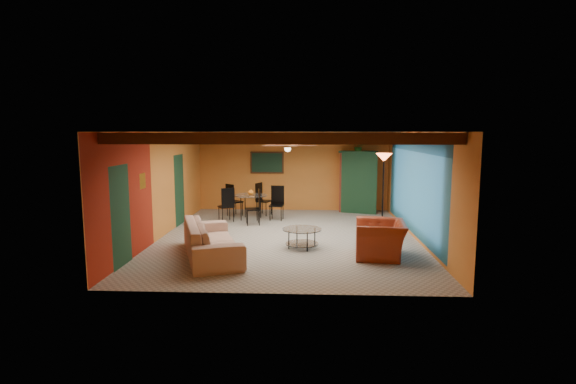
{
  "coord_description": "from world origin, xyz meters",
  "views": [
    {
      "loc": [
        0.52,
        -11.03,
        2.7
      ],
      "look_at": [
        0.0,
        0.2,
        1.15
      ],
      "focal_mm": 27.27,
      "sensor_mm": 36.0,
      "label": 1
    }
  ],
  "objects_px": {
    "armchair": "(380,239)",
    "potted_plant": "(359,146)",
    "sofa": "(212,239)",
    "dining_table": "(251,202)",
    "floor_lamp": "(383,193)",
    "armoire": "(358,183)",
    "vase": "(251,182)",
    "coffee_table": "(302,238)"
  },
  "relations": [
    {
      "from": "armoire",
      "to": "dining_table",
      "type": "bearing_deg",
      "value": -140.26
    },
    {
      "from": "vase",
      "to": "sofa",
      "type": "bearing_deg",
      "value": -94.35
    },
    {
      "from": "sofa",
      "to": "dining_table",
      "type": "distance_m",
      "value": 4.16
    },
    {
      "from": "floor_lamp",
      "to": "dining_table",
      "type": "bearing_deg",
      "value": 158.23
    },
    {
      "from": "coffee_table",
      "to": "potted_plant",
      "type": "xyz_separation_m",
      "value": [
        1.81,
        4.75,
        1.99
      ]
    },
    {
      "from": "dining_table",
      "to": "vase",
      "type": "height_order",
      "value": "vase"
    },
    {
      "from": "potted_plant",
      "to": "vase",
      "type": "distance_m",
      "value": 3.88
    },
    {
      "from": "armchair",
      "to": "armoire",
      "type": "xyz_separation_m",
      "value": [
        0.1,
        5.37,
        0.61
      ]
    },
    {
      "from": "potted_plant",
      "to": "floor_lamp",
      "type": "bearing_deg",
      "value": -83.34
    },
    {
      "from": "floor_lamp",
      "to": "vase",
      "type": "bearing_deg",
      "value": 158.23
    },
    {
      "from": "vase",
      "to": "dining_table",
      "type": "bearing_deg",
      "value": 0.0
    },
    {
      "from": "dining_table",
      "to": "potted_plant",
      "type": "xyz_separation_m",
      "value": [
        3.45,
        1.42,
        1.7
      ]
    },
    {
      "from": "coffee_table",
      "to": "armoire",
      "type": "relative_size",
      "value": 0.46
    },
    {
      "from": "coffee_table",
      "to": "dining_table",
      "type": "xyz_separation_m",
      "value": [
        -1.63,
        3.33,
        0.29
      ]
    },
    {
      "from": "armchair",
      "to": "potted_plant",
      "type": "xyz_separation_m",
      "value": [
        0.1,
        5.37,
        1.84
      ]
    },
    {
      "from": "sofa",
      "to": "potted_plant",
      "type": "distance_m",
      "value": 6.97
    },
    {
      "from": "armchair",
      "to": "sofa",
      "type": "bearing_deg",
      "value": -81.1
    },
    {
      "from": "sofa",
      "to": "armoire",
      "type": "bearing_deg",
      "value": -53.24
    },
    {
      "from": "armchair",
      "to": "vase",
      "type": "relative_size",
      "value": 6.02
    },
    {
      "from": "sofa",
      "to": "vase",
      "type": "distance_m",
      "value": 4.23
    },
    {
      "from": "coffee_table",
      "to": "armchair",
      "type": "bearing_deg",
      "value": -20.14
    },
    {
      "from": "armoire",
      "to": "potted_plant",
      "type": "bearing_deg",
      "value": 0.0
    },
    {
      "from": "floor_lamp",
      "to": "vase",
      "type": "height_order",
      "value": "floor_lamp"
    },
    {
      "from": "dining_table",
      "to": "potted_plant",
      "type": "distance_m",
      "value": 4.1
    },
    {
      "from": "potted_plant",
      "to": "dining_table",
      "type": "bearing_deg",
      "value": -157.63
    },
    {
      "from": "floor_lamp",
      "to": "armoire",
      "type": "bearing_deg",
      "value": 96.66
    },
    {
      "from": "floor_lamp",
      "to": "potted_plant",
      "type": "relative_size",
      "value": 4.82
    },
    {
      "from": "coffee_table",
      "to": "armoire",
      "type": "distance_m",
      "value": 5.14
    },
    {
      "from": "armchair",
      "to": "coffee_table",
      "type": "xyz_separation_m",
      "value": [
        -1.71,
        0.63,
        -0.15
      ]
    },
    {
      "from": "floor_lamp",
      "to": "coffee_table",
      "type": "bearing_deg",
      "value": -139.96
    },
    {
      "from": "sofa",
      "to": "floor_lamp",
      "type": "xyz_separation_m",
      "value": [
        4.11,
        2.63,
        0.69
      ]
    },
    {
      "from": "floor_lamp",
      "to": "armchair",
      "type": "bearing_deg",
      "value": -100.29
    },
    {
      "from": "armchair",
      "to": "dining_table",
      "type": "height_order",
      "value": "dining_table"
    },
    {
      "from": "coffee_table",
      "to": "dining_table",
      "type": "distance_m",
      "value": 3.72
    },
    {
      "from": "coffee_table",
      "to": "floor_lamp",
      "type": "bearing_deg",
      "value": 40.04
    },
    {
      "from": "dining_table",
      "to": "potted_plant",
      "type": "height_order",
      "value": "potted_plant"
    },
    {
      "from": "sofa",
      "to": "dining_table",
      "type": "height_order",
      "value": "dining_table"
    },
    {
      "from": "sofa",
      "to": "vase",
      "type": "xyz_separation_m",
      "value": [
        0.31,
        4.14,
        0.77
      ]
    },
    {
      "from": "armchair",
      "to": "floor_lamp",
      "type": "height_order",
      "value": "floor_lamp"
    },
    {
      "from": "floor_lamp",
      "to": "potted_plant",
      "type": "distance_m",
      "value": 3.17
    },
    {
      "from": "sofa",
      "to": "coffee_table",
      "type": "bearing_deg",
      "value": -86.42
    },
    {
      "from": "armoire",
      "to": "coffee_table",
      "type": "bearing_deg",
      "value": -93.55
    }
  ]
}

